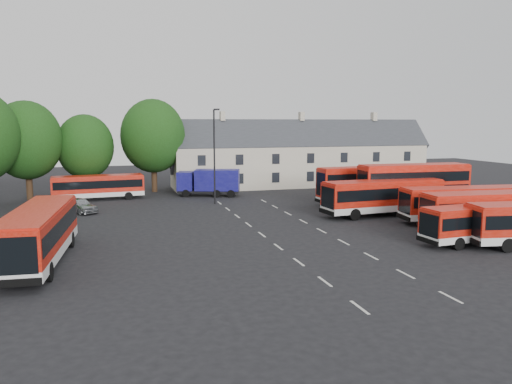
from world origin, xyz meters
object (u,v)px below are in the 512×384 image
at_px(bus_dd_south, 414,184).
at_px(silver_car, 80,205).
at_px(bus_west, 39,231).
at_px(box_truck, 209,181).
at_px(lamppost, 215,154).

distance_m(bus_dd_south, silver_car, 32.66).
xyz_separation_m(bus_dd_south, silver_car, (-31.76, 7.35, -1.86)).
bearing_deg(bus_west, silver_car, 0.07).
relative_size(bus_west, silver_car, 2.85).
relative_size(bus_west, box_truck, 1.63).
xyz_separation_m(bus_west, lamppost, (14.85, 19.45, 3.32)).
height_order(bus_dd_south, bus_west, bus_dd_south).
bearing_deg(box_truck, bus_west, -103.30).
distance_m(bus_west, silver_car, 17.91).
xyz_separation_m(bus_dd_south, box_truck, (-17.72, 14.73, -0.82)).
bearing_deg(silver_car, bus_dd_south, -46.31).
distance_m(silver_car, lamppost, 14.41).
relative_size(bus_dd_south, lamppost, 1.11).
bearing_deg(bus_west, box_truck, -27.09).
xyz_separation_m(bus_west, box_truck, (15.35, 25.19, -0.28)).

